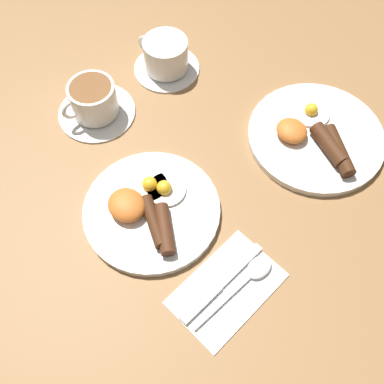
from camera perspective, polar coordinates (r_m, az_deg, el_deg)
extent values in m
plane|color=olive|center=(0.83, -5.08, -2.59)|extent=(3.00, 3.00, 0.00)
cylinder|color=white|center=(0.82, -5.12, -2.35)|extent=(0.25, 0.25, 0.01)
cylinder|color=white|center=(0.83, -5.49, 0.81)|extent=(0.07, 0.07, 0.01)
sphere|color=yellow|center=(0.82, -5.42, 1.01)|extent=(0.03, 0.03, 0.03)
cylinder|color=white|center=(0.83, -3.25, 0.30)|extent=(0.07, 0.07, 0.01)
sphere|color=yellow|center=(0.82, -3.57, 0.54)|extent=(0.03, 0.03, 0.03)
ellipsoid|color=orange|center=(0.80, -8.31, -1.65)|extent=(0.07, 0.06, 0.03)
cylinder|color=#4B2816|center=(0.78, -3.50, -4.72)|extent=(0.09, 0.07, 0.03)
cylinder|color=#442412|center=(0.79, -4.91, -3.71)|extent=(0.10, 0.06, 0.02)
cylinder|color=white|center=(0.94, 15.43, 6.81)|extent=(0.27, 0.27, 0.01)
cylinder|color=white|center=(0.96, 14.93, 9.67)|extent=(0.07, 0.07, 0.01)
sphere|color=yellow|center=(0.95, 14.90, 10.06)|extent=(0.03, 0.03, 0.03)
ellipsoid|color=orange|center=(0.91, 12.56, 7.61)|extent=(0.06, 0.06, 0.03)
cylinder|color=#402210|center=(0.90, 18.12, 5.04)|extent=(0.11, 0.08, 0.03)
cylinder|color=#462513|center=(0.91, 17.01, 5.78)|extent=(0.10, 0.06, 0.03)
cylinder|color=white|center=(0.97, -11.99, 9.97)|extent=(0.16, 0.16, 0.01)
cylinder|color=white|center=(0.94, -12.42, 11.46)|extent=(0.09, 0.09, 0.07)
cylinder|color=brown|center=(0.92, -12.80, 12.76)|extent=(0.08, 0.08, 0.00)
torus|color=white|center=(0.93, -14.93, 10.12)|extent=(0.01, 0.05, 0.05)
cylinder|color=white|center=(1.04, -3.23, 15.48)|extent=(0.15, 0.15, 0.01)
cylinder|color=white|center=(1.01, -3.34, 17.04)|extent=(0.10, 0.10, 0.07)
cylinder|color=brown|center=(0.99, -3.44, 18.39)|extent=(0.08, 0.08, 0.00)
torus|color=white|center=(1.03, -5.70, 18.08)|extent=(0.05, 0.02, 0.05)
cube|color=white|center=(0.77, 4.50, -12.07)|extent=(0.13, 0.19, 0.01)
cube|color=silver|center=(0.78, 6.04, -9.26)|extent=(0.02, 0.10, 0.00)
cube|color=#9E9EA3|center=(0.75, 1.12, -13.95)|extent=(0.02, 0.08, 0.01)
ellipsoid|color=silver|center=(0.78, 8.52, -9.43)|extent=(0.03, 0.05, 0.01)
cube|color=silver|center=(0.76, 3.81, -13.82)|extent=(0.01, 0.13, 0.00)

